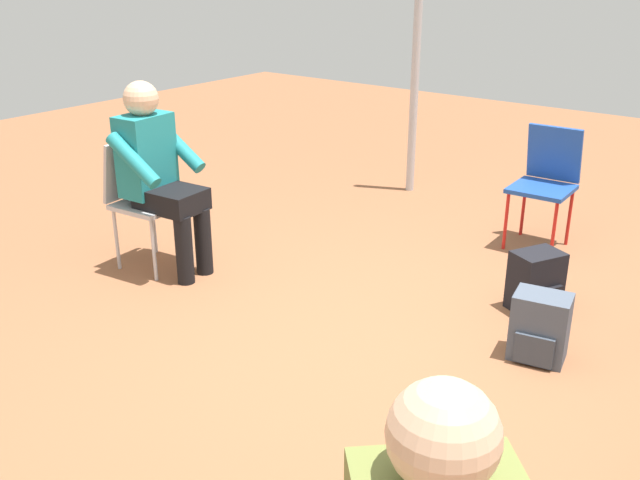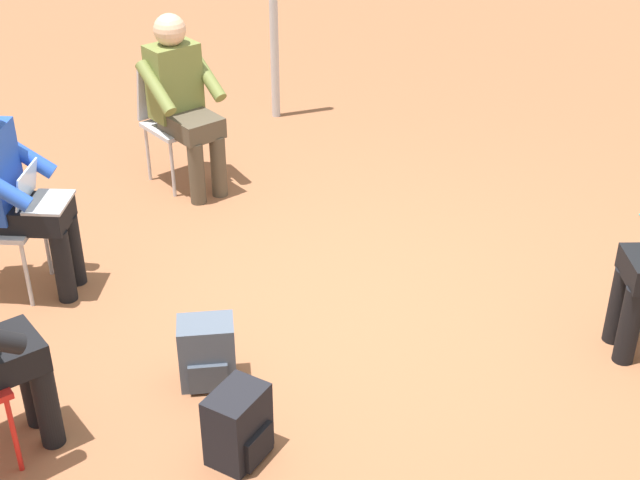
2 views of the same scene
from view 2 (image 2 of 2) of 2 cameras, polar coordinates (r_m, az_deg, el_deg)
name	(u,v)px [view 2 (image 2 of 2)]	position (r m, az deg, el deg)	size (l,w,h in m)	color
ground_plane	(334,323)	(5.02, 0.92, -5.30)	(14.00, 14.00, 0.00)	brown
chair_southwest	(172,115)	(6.48, -9.46, 7.90)	(0.59, 0.58, 0.85)	#B7B7BC
person_with_laptop	(10,185)	(5.25, -19.22, 3.36)	(0.49, 0.52, 1.24)	black
person_in_olive	(182,95)	(6.27, -8.82, 9.14)	(0.63, 0.63, 1.24)	#4C4233
backpack_near_laptop_user	(238,428)	(4.13, -5.27, -11.91)	(0.34, 0.31, 0.36)	black
backpack_by_empty_chair	(207,356)	(4.56, -7.22, -7.35)	(0.28, 0.31, 0.36)	#475160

